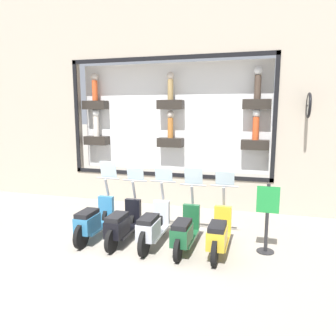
{
  "coord_description": "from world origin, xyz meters",
  "views": [
    {
      "loc": [
        -6.11,
        -2.79,
        2.9
      ],
      "look_at": [
        1.72,
        -0.51,
        1.48
      ],
      "focal_mm": 35.0,
      "sensor_mm": 36.0,
      "label": 1
    }
  ],
  "objects_px": {
    "scooter_yellow_0": "(219,234)",
    "scooter_green_1": "(185,231)",
    "scooter_teal_4": "(94,220)",
    "scooter_black_3": "(122,224)",
    "shop_sign_post": "(267,217)",
    "scooter_silver_2": "(153,226)"
  },
  "relations": [
    {
      "from": "scooter_green_1",
      "to": "scooter_silver_2",
      "type": "xyz_separation_m",
      "value": [
        0.0,
        0.71,
        0.02
      ]
    },
    {
      "from": "scooter_black_3",
      "to": "scooter_green_1",
      "type": "bearing_deg",
      "value": -90.03
    },
    {
      "from": "scooter_teal_4",
      "to": "scooter_green_1",
      "type": "bearing_deg",
      "value": -90.19
    },
    {
      "from": "shop_sign_post",
      "to": "scooter_teal_4",
      "type": "bearing_deg",
      "value": 95.36
    },
    {
      "from": "scooter_yellow_0",
      "to": "scooter_silver_2",
      "type": "bearing_deg",
      "value": 89.89
    },
    {
      "from": "scooter_yellow_0",
      "to": "scooter_black_3",
      "type": "bearing_deg",
      "value": 90.03
    },
    {
      "from": "scooter_yellow_0",
      "to": "scooter_silver_2",
      "type": "xyz_separation_m",
      "value": [
        0.0,
        1.43,
        0.01
      ]
    },
    {
      "from": "scooter_black_3",
      "to": "scooter_teal_4",
      "type": "distance_m",
      "value": 0.71
    },
    {
      "from": "scooter_yellow_0",
      "to": "scooter_green_1",
      "type": "distance_m",
      "value": 0.71
    },
    {
      "from": "scooter_black_3",
      "to": "shop_sign_post",
      "type": "bearing_deg",
      "value": -83.28
    },
    {
      "from": "scooter_yellow_0",
      "to": "shop_sign_post",
      "type": "relative_size",
      "value": 1.24
    },
    {
      "from": "scooter_black_3",
      "to": "scooter_teal_4",
      "type": "height_order",
      "value": "scooter_teal_4"
    },
    {
      "from": "scooter_silver_2",
      "to": "scooter_teal_4",
      "type": "xyz_separation_m",
      "value": [
        0.0,
        1.43,
        0.0
      ]
    },
    {
      "from": "scooter_green_1",
      "to": "scooter_teal_4",
      "type": "xyz_separation_m",
      "value": [
        0.01,
        2.14,
        0.02
      ]
    },
    {
      "from": "scooter_green_1",
      "to": "scooter_teal_4",
      "type": "distance_m",
      "value": 2.14
    },
    {
      "from": "scooter_green_1",
      "to": "scooter_silver_2",
      "type": "bearing_deg",
      "value": 89.62
    },
    {
      "from": "scooter_silver_2",
      "to": "scooter_black_3",
      "type": "bearing_deg",
      "value": 90.33
    },
    {
      "from": "scooter_black_3",
      "to": "shop_sign_post",
      "type": "height_order",
      "value": "scooter_black_3"
    },
    {
      "from": "shop_sign_post",
      "to": "scooter_black_3",
      "type": "bearing_deg",
      "value": 96.72
    },
    {
      "from": "scooter_green_1",
      "to": "scooter_silver_2",
      "type": "relative_size",
      "value": 0.99
    },
    {
      "from": "scooter_yellow_0",
      "to": "scooter_silver_2",
      "type": "relative_size",
      "value": 1.0
    },
    {
      "from": "scooter_yellow_0",
      "to": "scooter_teal_4",
      "type": "distance_m",
      "value": 2.85
    }
  ]
}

